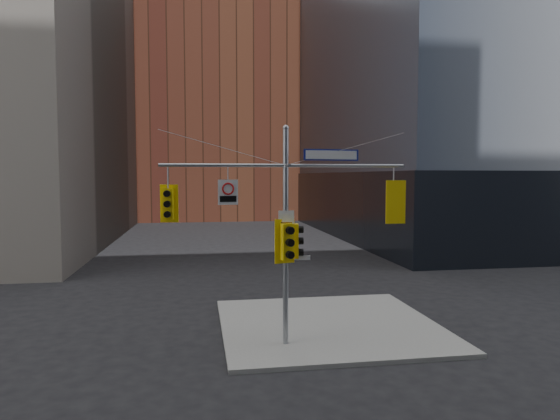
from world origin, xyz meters
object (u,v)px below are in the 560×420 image
object	(u,v)px
traffic_light_pole_front	(287,242)
regulatory_sign_arm	(228,191)
signal_assembly	(286,215)
street_sign_blade	(331,155)
traffic_light_pole_side	(296,241)
traffic_light_east_arm	(393,202)
traffic_light_west_arm	(168,204)

from	to	relation	value
traffic_light_pole_front	regulatory_sign_arm	bearing A→B (deg)	158.00
signal_assembly	street_sign_blade	bearing A→B (deg)	0.13
street_sign_blade	traffic_light_pole_front	bearing A→B (deg)	-176.21
signal_assembly	traffic_light_pole_side	world-z (taller)	signal_assembly
traffic_light_east_arm	street_sign_blade	distance (m)	2.65
signal_assembly	regulatory_sign_arm	xyz separation A→B (m)	(-1.86, -0.02, 0.76)
traffic_light_west_arm	street_sign_blade	distance (m)	5.46
traffic_light_pole_side	street_sign_blade	world-z (taller)	street_sign_blade
traffic_light_pole_front	street_sign_blade	bearing A→B (deg)	-4.38
traffic_light_east_arm	traffic_light_pole_side	size ratio (longest dim) A/B	1.29
regulatory_sign_arm	street_sign_blade	bearing A→B (deg)	-6.12
traffic_light_pole_front	signal_assembly	bearing A→B (deg)	75.18
traffic_light_pole_front	street_sign_blade	size ratio (longest dim) A/B	0.76
traffic_light_east_arm	traffic_light_pole_side	bearing A→B (deg)	-1.80
traffic_light_west_arm	traffic_light_east_arm	xyz separation A→B (m)	(7.39, -0.01, 0.00)
traffic_light_west_arm	traffic_light_east_arm	size ratio (longest dim) A/B	0.83
traffic_light_pole_side	signal_assembly	bearing A→B (deg)	94.72
signal_assembly	traffic_light_west_arm	distance (m)	3.74
traffic_light_pole_side	regulatory_sign_arm	xyz separation A→B (m)	(-2.19, -0.02, 1.63)
traffic_light_east_arm	regulatory_sign_arm	distance (m)	5.54
traffic_light_pole_side	regulatory_sign_arm	world-z (taller)	regulatory_sign_arm
traffic_light_east_arm	traffic_light_pole_front	distance (m)	3.88
signal_assembly	street_sign_blade	world-z (taller)	signal_assembly
traffic_light_east_arm	regulatory_sign_arm	xyz separation A→B (m)	(-5.53, -0.02, 0.38)
traffic_light_pole_side	traffic_light_east_arm	bearing A→B (deg)	-86.00
street_sign_blade	regulatory_sign_arm	bearing A→B (deg)	174.11
traffic_light_west_arm	traffic_light_pole_side	size ratio (longest dim) A/B	1.06
traffic_light_west_arm	regulatory_sign_arm	bearing A→B (deg)	6.66
street_sign_blade	traffic_light_west_arm	bearing A→B (deg)	173.61
street_sign_blade	regulatory_sign_arm	distance (m)	3.57
traffic_light_west_arm	regulatory_sign_arm	xyz separation A→B (m)	(1.86, -0.03, 0.38)
signal_assembly	traffic_light_east_arm	xyz separation A→B (m)	(3.67, 0.00, 0.38)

